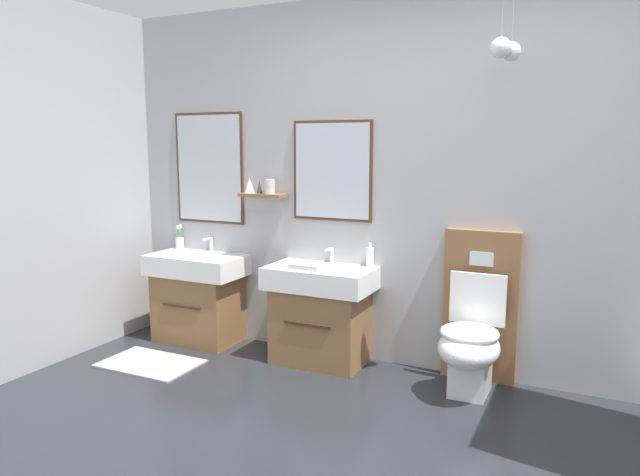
# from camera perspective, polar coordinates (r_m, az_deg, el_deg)

# --- Properties ---
(wall_back) EXTENTS (5.05, 0.49, 2.54)m
(wall_back) POSITION_cam_1_polar(r_m,az_deg,el_deg) (4.06, 10.50, 5.05)
(wall_back) COLOR #A8A8AA
(wall_back) RESTS_ON ground
(bath_mat) EXTENTS (0.68, 0.44, 0.01)m
(bath_mat) POSITION_cam_1_polar(r_m,az_deg,el_deg) (4.45, -16.05, -11.54)
(bath_mat) COLOR #9E9993
(bath_mat) RESTS_ON ground
(vanity_sink_left) EXTENTS (0.75, 0.46, 0.69)m
(vanity_sink_left) POSITION_cam_1_polar(r_m,az_deg,el_deg) (4.77, -11.59, -5.43)
(vanity_sink_left) COLOR brown
(vanity_sink_left) RESTS_ON ground
(tap_on_left_sink) EXTENTS (0.03, 0.13, 0.11)m
(tap_on_left_sink) POSITION_cam_1_polar(r_m,az_deg,el_deg) (4.82, -10.57, -0.44)
(tap_on_left_sink) COLOR silver
(tap_on_left_sink) RESTS_ON vanity_sink_left
(vanity_sink_right) EXTENTS (0.75, 0.46, 0.69)m
(vanity_sink_right) POSITION_cam_1_polar(r_m,az_deg,el_deg) (4.23, 0.09, -7.12)
(vanity_sink_right) COLOR brown
(vanity_sink_right) RESTS_ON ground
(tap_on_right_sink) EXTENTS (0.03, 0.13, 0.11)m
(tap_on_right_sink) POSITION_cam_1_polar(r_m,az_deg,el_deg) (4.28, 1.04, -1.47)
(tap_on_right_sink) COLOR silver
(tap_on_right_sink) RESTS_ON vanity_sink_right
(toilet) EXTENTS (0.48, 0.62, 1.00)m
(toilet) POSITION_cam_1_polar(r_m,az_deg,el_deg) (3.90, 14.68, -8.73)
(toilet) COLOR brown
(toilet) RESTS_ON ground
(toothbrush_cup) EXTENTS (0.07, 0.07, 0.20)m
(toothbrush_cup) POSITION_cam_1_polar(r_m,az_deg,el_deg) (4.99, -13.38, -0.34)
(toothbrush_cup) COLOR silver
(toothbrush_cup) RESTS_ON vanity_sink_left
(soap_dispenser) EXTENTS (0.06, 0.06, 0.17)m
(soap_dispenser) POSITION_cam_1_polar(r_m,az_deg,el_deg) (4.17, 4.84, -1.79)
(soap_dispenser) COLOR white
(soap_dispenser) RESTS_ON vanity_sink_right
(folded_hand_towel) EXTENTS (0.22, 0.16, 0.04)m
(folded_hand_towel) POSITION_cam_1_polar(r_m,az_deg,el_deg) (4.05, -1.22, -2.78)
(folded_hand_towel) COLOR white
(folded_hand_towel) RESTS_ON vanity_sink_right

